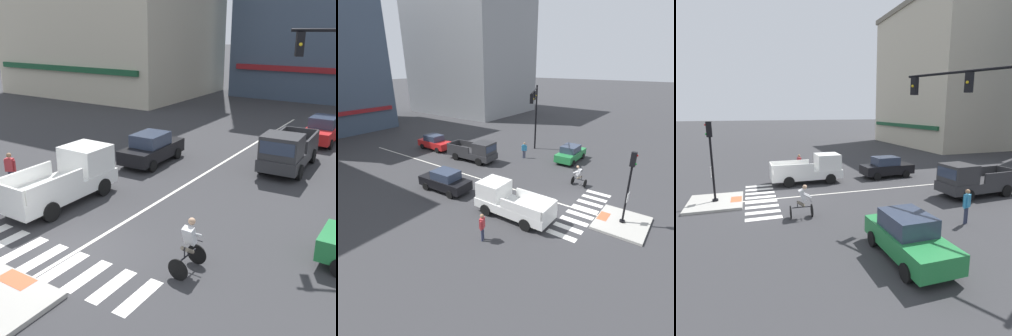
% 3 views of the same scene
% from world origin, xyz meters
% --- Properties ---
extents(ground_plane, '(300.00, 300.00, 0.00)m').
position_xyz_m(ground_plane, '(0.00, 0.00, 0.00)').
color(ground_plane, '#333335').
extents(traffic_island, '(3.32, 2.95, 0.15)m').
position_xyz_m(traffic_island, '(0.00, -3.28, 0.07)').
color(traffic_island, '#A3A099').
rests_on(traffic_island, ground).
extents(tactile_pad_front, '(1.10, 0.60, 0.01)m').
position_xyz_m(tactile_pad_front, '(0.00, -2.15, 0.15)').
color(tactile_pad_front, '#DB5B38').
rests_on(tactile_pad_front, traffic_island).
extents(signal_pole, '(0.44, 0.38, 4.50)m').
position_xyz_m(signal_pole, '(0.00, -3.29, 2.86)').
color(signal_pole, black).
rests_on(signal_pole, traffic_island).
extents(crosswalk_stripe_a, '(0.44, 1.80, 0.01)m').
position_xyz_m(crosswalk_stripe_a, '(-3.28, -0.77, 0.00)').
color(crosswalk_stripe_a, silver).
rests_on(crosswalk_stripe_a, ground).
extents(crosswalk_stripe_b, '(0.44, 1.80, 0.01)m').
position_xyz_m(crosswalk_stripe_b, '(-2.34, -0.77, 0.00)').
color(crosswalk_stripe_b, silver).
rests_on(crosswalk_stripe_b, ground).
extents(crosswalk_stripe_c, '(0.44, 1.80, 0.01)m').
position_xyz_m(crosswalk_stripe_c, '(-1.40, -0.77, 0.00)').
color(crosswalk_stripe_c, silver).
rests_on(crosswalk_stripe_c, ground).
extents(crosswalk_stripe_d, '(0.44, 1.80, 0.01)m').
position_xyz_m(crosswalk_stripe_d, '(-0.47, -0.77, 0.00)').
color(crosswalk_stripe_d, silver).
rests_on(crosswalk_stripe_d, ground).
extents(crosswalk_stripe_e, '(0.44, 1.80, 0.01)m').
position_xyz_m(crosswalk_stripe_e, '(0.47, -0.77, 0.00)').
color(crosswalk_stripe_e, silver).
rests_on(crosswalk_stripe_e, ground).
extents(crosswalk_stripe_f, '(0.44, 1.80, 0.01)m').
position_xyz_m(crosswalk_stripe_f, '(1.40, -0.77, 0.00)').
color(crosswalk_stripe_f, silver).
rests_on(crosswalk_stripe_f, ground).
extents(crosswalk_stripe_g, '(0.44, 1.80, 0.01)m').
position_xyz_m(crosswalk_stripe_g, '(2.34, -0.77, 0.00)').
color(crosswalk_stripe_g, silver).
rests_on(crosswalk_stripe_g, ground).
extents(crosswalk_stripe_h, '(0.44, 1.80, 0.01)m').
position_xyz_m(crosswalk_stripe_h, '(3.28, -0.77, 0.00)').
color(crosswalk_stripe_h, silver).
rests_on(crosswalk_stripe_h, ground).
extents(lane_centre_line, '(0.14, 28.00, 0.01)m').
position_xyz_m(lane_centre_line, '(0.13, 10.00, 0.00)').
color(lane_centre_line, silver).
rests_on(lane_centre_line, ground).
extents(traffic_light_mast, '(5.93, 2.94, 7.06)m').
position_xyz_m(traffic_light_mast, '(8.66, 8.13, 4.95)').
color(traffic_light_mast, black).
rests_on(traffic_light_mast, ground).
extents(building_corner_right, '(16.69, 20.52, 21.49)m').
position_xyz_m(building_corner_right, '(26.27, 32.90, 10.76)').
color(building_corner_right, gray).
rests_on(building_corner_right, ground).
extents(car_green_cross_right, '(4.10, 1.85, 1.64)m').
position_xyz_m(car_green_cross_right, '(8.88, 3.96, 0.81)').
color(car_green_cross_right, '#237A3D').
rests_on(car_green_cross_right, ground).
extents(car_black_westbound_far, '(1.97, 4.16, 1.64)m').
position_xyz_m(car_black_westbound_far, '(-3.08, 9.07, 0.81)').
color(car_black_westbound_far, black).
rests_on(car_black_westbound_far, ground).
extents(car_red_eastbound_distant, '(1.90, 4.13, 1.64)m').
position_xyz_m(car_red_eastbound_distant, '(3.59, 18.14, 0.81)').
color(car_red_eastbound_distant, red).
rests_on(car_red_eastbound_distant, ground).
extents(pickup_truck_white_westbound_near, '(2.08, 5.11, 2.08)m').
position_xyz_m(pickup_truck_white_westbound_near, '(-3.16, 3.09, 0.98)').
color(pickup_truck_white_westbound_near, white).
rests_on(pickup_truck_white_westbound_near, ground).
extents(pickup_truck_charcoal_eastbound_far, '(2.23, 5.18, 2.08)m').
position_xyz_m(pickup_truck_charcoal_eastbound_far, '(3.34, 11.70, 0.98)').
color(pickup_truck_charcoal_eastbound_far, '#2D2D30').
rests_on(pickup_truck_charcoal_eastbound_far, ground).
extents(cyclist, '(0.70, 1.11, 1.68)m').
position_xyz_m(cyclist, '(3.76, 1.08, 0.87)').
color(cyclist, black).
rests_on(cyclist, ground).
extents(pedestrian_at_curb_left, '(0.52, 0.34, 1.67)m').
position_xyz_m(pedestrian_at_curb_left, '(-6.25, 2.61, 0.98)').
color(pedestrian_at_curb_left, '#2D334C').
rests_on(pedestrian_at_curb_left, ground).
extents(pedestrian_waiting_far_side, '(0.36, 0.50, 1.67)m').
position_xyz_m(pedestrian_waiting_far_side, '(6.92, 8.21, 0.98)').
color(pedestrian_waiting_far_side, '#2D334C').
rests_on(pedestrian_waiting_far_side, ground).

